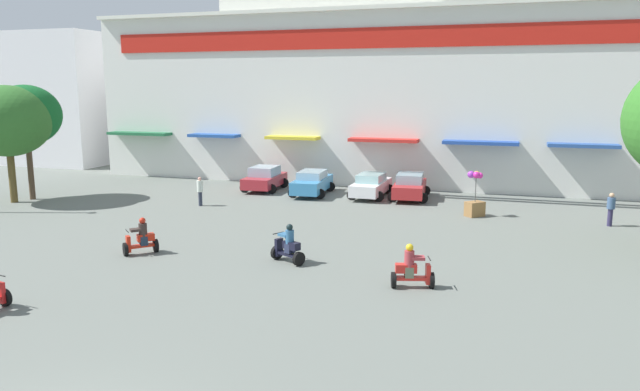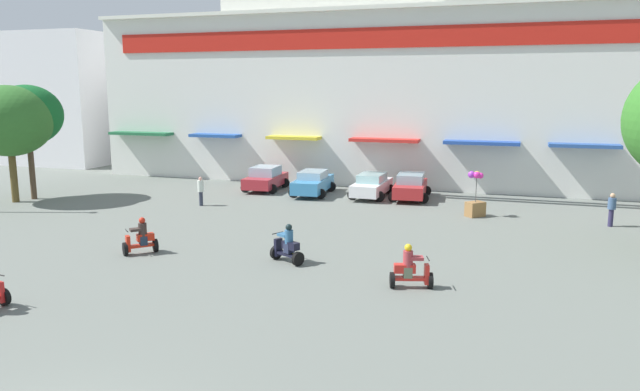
# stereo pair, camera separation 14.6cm
# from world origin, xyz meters

# --- Properties ---
(ground_plane) EXTENTS (128.00, 128.00, 0.00)m
(ground_plane) POSITION_xyz_m (0.00, 13.00, 0.00)
(ground_plane) COLOR slate
(colonial_building) EXTENTS (41.63, 19.46, 20.36)m
(colonial_building) POSITION_xyz_m (-0.00, 37.06, 8.68)
(colonial_building) COLOR silver
(colonial_building) RESTS_ON ground
(flank_building_left) EXTENTS (12.37, 9.21, 10.87)m
(flank_building_left) POSITION_xyz_m (-30.54, 35.98, 5.44)
(flank_building_left) COLOR white
(flank_building_left) RESTS_ON ground
(plaza_tree_0) EXTENTS (3.88, 3.98, 6.59)m
(plaza_tree_0) POSITION_xyz_m (-18.74, 20.04, 4.86)
(plaza_tree_0) COLOR brown
(plaza_tree_0) RESTS_ON ground
(plaza_tree_2) EXTENTS (4.82, 4.62, 6.57)m
(plaza_tree_2) POSITION_xyz_m (-19.02, 18.95, 4.58)
(plaza_tree_2) COLOR brown
(plaza_tree_2) RESTS_ON ground
(parked_car_0) EXTENTS (2.51, 4.05, 1.51)m
(parked_car_0) POSITION_xyz_m (-7.04, 27.07, 0.75)
(parked_car_0) COLOR #AB272F
(parked_car_0) RESTS_ON ground
(parked_car_1) EXTENTS (2.46, 4.45, 1.46)m
(parked_car_1) POSITION_xyz_m (-3.66, 26.45, 0.75)
(parked_car_1) COLOR #3987C1
(parked_car_1) RESTS_ON ground
(parked_car_2) EXTENTS (2.27, 4.30, 1.40)m
(parked_car_2) POSITION_xyz_m (-0.06, 26.74, 0.72)
(parked_car_2) COLOR white
(parked_car_2) RESTS_ON ground
(parked_car_3) EXTENTS (2.50, 4.22, 1.49)m
(parked_car_3) POSITION_xyz_m (2.22, 26.83, 0.75)
(parked_car_3) COLOR #B42527
(parked_car_3) RESTS_ON ground
(scooter_rider_0) EXTENTS (1.46, 1.10, 1.49)m
(scooter_rider_0) POSITION_xyz_m (0.01, 12.55, 0.62)
(scooter_rider_0) COLOR black
(scooter_rider_0) RESTS_ON ground
(scooter_rider_2) EXTENTS (1.28, 1.30, 1.45)m
(scooter_rider_2) POSITION_xyz_m (-5.90, 11.92, 0.59)
(scooter_rider_2) COLOR black
(scooter_rider_2) RESTS_ON ground
(scooter_rider_3) EXTENTS (1.47, 0.88, 1.48)m
(scooter_rider_3) POSITION_xyz_m (4.86, 11.10, 0.60)
(scooter_rider_3) COLOR black
(scooter_rider_3) RESTS_ON ground
(pedestrian_0) EXTENTS (0.45, 0.45, 1.61)m
(pedestrian_0) POSITION_xyz_m (-8.43, 21.25, 0.91)
(pedestrian_0) COLOR #2B3040
(pedestrian_0) RESTS_ON ground
(pedestrian_1) EXTENTS (0.39, 0.39, 1.59)m
(pedestrian_1) POSITION_xyz_m (12.35, 22.72, 0.90)
(pedestrian_1) COLOR #2F2A4D
(pedestrian_1) RESTS_ON ground
(balloon_vendor_cart) EXTENTS (1.06, 1.06, 2.31)m
(balloon_vendor_cart) POSITION_xyz_m (6.14, 23.04, 0.86)
(balloon_vendor_cart) COLOR olive
(balloon_vendor_cart) RESTS_ON ground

